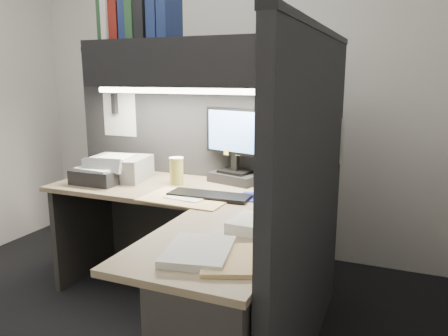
{
  "coord_description": "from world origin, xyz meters",
  "views": [
    {
      "loc": [
        1.37,
        -1.8,
        1.42
      ],
      "look_at": [
        0.4,
        0.51,
        0.89
      ],
      "focal_mm": 35.0,
      "sensor_mm": 36.0,
      "label": 1
    }
  ],
  "objects_px": {
    "monitor": "(235,153)",
    "telephone": "(284,180)",
    "keyboard": "(209,196)",
    "coffee_cup": "(177,171)",
    "printer": "(119,168)",
    "notebook_stack": "(100,176)",
    "overhead_shelf": "(198,63)",
    "desk": "(189,275)"
  },
  "relations": [
    {
      "from": "notebook_stack",
      "to": "coffee_cup",
      "type": "bearing_deg",
      "value": 18.9
    },
    {
      "from": "desk",
      "to": "overhead_shelf",
      "type": "height_order",
      "value": "overhead_shelf"
    },
    {
      "from": "keyboard",
      "to": "telephone",
      "type": "xyz_separation_m",
      "value": [
        0.33,
        0.41,
        0.04
      ]
    },
    {
      "from": "overhead_shelf",
      "to": "telephone",
      "type": "xyz_separation_m",
      "value": [
        0.56,
        0.07,
        -0.72
      ]
    },
    {
      "from": "desk",
      "to": "telephone",
      "type": "distance_m",
      "value": 0.92
    },
    {
      "from": "keyboard",
      "to": "telephone",
      "type": "bearing_deg",
      "value": 48.81
    },
    {
      "from": "coffee_cup",
      "to": "printer",
      "type": "height_order",
      "value": "coffee_cup"
    },
    {
      "from": "monitor",
      "to": "telephone",
      "type": "xyz_separation_m",
      "value": [
        0.33,
        0.0,
        -0.15
      ]
    },
    {
      "from": "overhead_shelf",
      "to": "notebook_stack",
      "type": "bearing_deg",
      "value": -154.05
    },
    {
      "from": "telephone",
      "to": "coffee_cup",
      "type": "xyz_separation_m",
      "value": [
        -0.66,
        -0.19,
        0.03
      ]
    },
    {
      "from": "printer",
      "to": "coffee_cup",
      "type": "bearing_deg",
      "value": -6.38
    },
    {
      "from": "telephone",
      "to": "notebook_stack",
      "type": "relative_size",
      "value": 0.79
    },
    {
      "from": "coffee_cup",
      "to": "printer",
      "type": "distance_m",
      "value": 0.43
    },
    {
      "from": "overhead_shelf",
      "to": "monitor",
      "type": "height_order",
      "value": "overhead_shelf"
    },
    {
      "from": "desk",
      "to": "keyboard",
      "type": "height_order",
      "value": "keyboard"
    },
    {
      "from": "keyboard",
      "to": "coffee_cup",
      "type": "distance_m",
      "value": 0.4
    },
    {
      "from": "overhead_shelf",
      "to": "keyboard",
      "type": "relative_size",
      "value": 3.25
    },
    {
      "from": "keyboard",
      "to": "coffee_cup",
      "type": "xyz_separation_m",
      "value": [
        -0.33,
        0.22,
        0.07
      ]
    },
    {
      "from": "coffee_cup",
      "to": "desk",
      "type": "bearing_deg",
      "value": -57.15
    },
    {
      "from": "desk",
      "to": "telephone",
      "type": "height_order",
      "value": "telephone"
    },
    {
      "from": "telephone",
      "to": "desk",
      "type": "bearing_deg",
      "value": -103.24
    },
    {
      "from": "overhead_shelf",
      "to": "telephone",
      "type": "bearing_deg",
      "value": 6.8
    },
    {
      "from": "overhead_shelf",
      "to": "printer",
      "type": "relative_size",
      "value": 4.09
    },
    {
      "from": "monitor",
      "to": "telephone",
      "type": "height_order",
      "value": "monitor"
    },
    {
      "from": "desk",
      "to": "overhead_shelf",
      "type": "relative_size",
      "value": 1.1
    },
    {
      "from": "printer",
      "to": "notebook_stack",
      "type": "distance_m",
      "value": 0.16
    },
    {
      "from": "telephone",
      "to": "notebook_stack",
      "type": "height_order",
      "value": "telephone"
    },
    {
      "from": "overhead_shelf",
      "to": "notebook_stack",
      "type": "distance_m",
      "value": 0.98
    },
    {
      "from": "keyboard",
      "to": "notebook_stack",
      "type": "xyz_separation_m",
      "value": [
        -0.82,
        0.05,
        0.03
      ]
    },
    {
      "from": "keyboard",
      "to": "notebook_stack",
      "type": "bearing_deg",
      "value": 174.48
    },
    {
      "from": "overhead_shelf",
      "to": "notebook_stack",
      "type": "height_order",
      "value": "overhead_shelf"
    },
    {
      "from": "desk",
      "to": "printer",
      "type": "relative_size",
      "value": 4.48
    },
    {
      "from": "monitor",
      "to": "notebook_stack",
      "type": "height_order",
      "value": "monitor"
    },
    {
      "from": "overhead_shelf",
      "to": "printer",
      "type": "bearing_deg",
      "value": -165.26
    },
    {
      "from": "monitor",
      "to": "coffee_cup",
      "type": "height_order",
      "value": "monitor"
    },
    {
      "from": "desk",
      "to": "notebook_stack",
      "type": "relative_size",
      "value": 5.47
    },
    {
      "from": "keyboard",
      "to": "notebook_stack",
      "type": "height_order",
      "value": "notebook_stack"
    },
    {
      "from": "monitor",
      "to": "telephone",
      "type": "distance_m",
      "value": 0.36
    },
    {
      "from": "telephone",
      "to": "printer",
      "type": "bearing_deg",
      "value": -165.02
    },
    {
      "from": "monitor",
      "to": "coffee_cup",
      "type": "distance_m",
      "value": 0.4
    },
    {
      "from": "monitor",
      "to": "notebook_stack",
      "type": "relative_size",
      "value": 1.57
    },
    {
      "from": "monitor",
      "to": "notebook_stack",
      "type": "bearing_deg",
      "value": -141.63
    }
  ]
}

